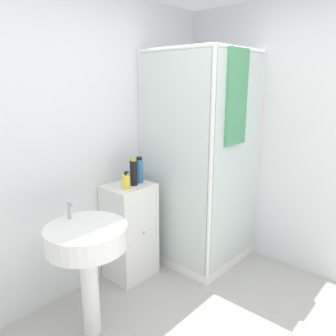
{
  "coord_description": "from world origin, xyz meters",
  "views": [
    {
      "loc": [
        -1.33,
        -0.61,
        1.77
      ],
      "look_at": [
        0.67,
        1.16,
        1.07
      ],
      "focal_mm": 35.0,
      "sensor_mm": 36.0,
      "label": 1
    }
  ],
  "objects_px": {
    "shampoo_bottle_tall_black": "(134,172)",
    "shampoo_bottle_blue": "(139,170)",
    "sink": "(87,247)",
    "soap_dispenser": "(126,181)"
  },
  "relations": [
    {
      "from": "sink",
      "to": "shampoo_bottle_blue",
      "type": "distance_m",
      "value": 0.93
    },
    {
      "from": "sink",
      "to": "soap_dispenser",
      "type": "relative_size",
      "value": 6.2
    },
    {
      "from": "soap_dispenser",
      "to": "shampoo_bottle_tall_black",
      "type": "bearing_deg",
      "value": 10.76
    },
    {
      "from": "sink",
      "to": "soap_dispenser",
      "type": "xyz_separation_m",
      "value": [
        0.61,
        0.28,
        0.27
      ]
    },
    {
      "from": "shampoo_bottle_blue",
      "to": "soap_dispenser",
      "type": "bearing_deg",
      "value": -168.16
    },
    {
      "from": "sink",
      "to": "shampoo_bottle_tall_black",
      "type": "xyz_separation_m",
      "value": [
        0.72,
        0.3,
        0.33
      ]
    },
    {
      "from": "shampoo_bottle_tall_black",
      "to": "sink",
      "type": "bearing_deg",
      "value": -157.34
    },
    {
      "from": "shampoo_bottle_blue",
      "to": "sink",
      "type": "bearing_deg",
      "value": -158.3
    },
    {
      "from": "sink",
      "to": "soap_dispenser",
      "type": "height_order",
      "value": "soap_dispenser"
    },
    {
      "from": "shampoo_bottle_tall_black",
      "to": "shampoo_bottle_blue",
      "type": "distance_m",
      "value": 0.09
    }
  ]
}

